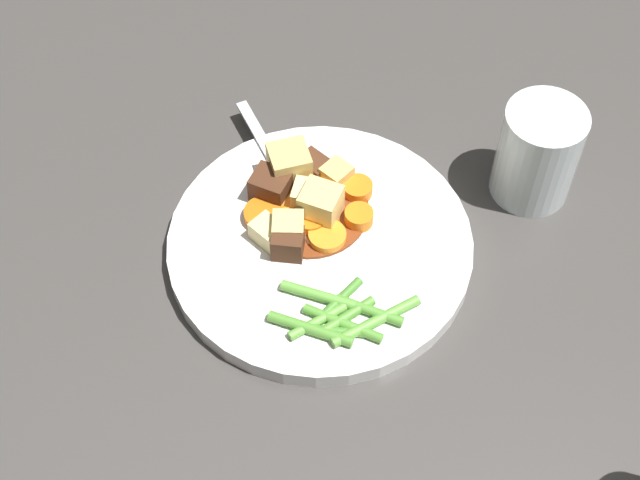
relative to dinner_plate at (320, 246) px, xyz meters
name	(u,v)px	position (x,y,z in m)	size (l,w,h in m)	color
ground_plane	(320,251)	(0.00, 0.00, -0.01)	(3.00, 3.00, 0.00)	#423F3D
dinner_plate	(320,246)	(0.00, 0.00, 0.00)	(0.26, 0.26, 0.02)	white
stew_sauce	(309,209)	(0.03, 0.01, 0.01)	(0.10, 0.10, 0.00)	brown
carrot_slice_0	(310,219)	(0.02, 0.01, 0.01)	(0.03, 0.03, 0.01)	orange
carrot_slice_1	(327,197)	(0.04, 0.00, 0.01)	(0.03, 0.03, 0.01)	orange
carrot_slice_2	(264,215)	(0.02, 0.05, 0.01)	(0.03, 0.03, 0.01)	orange
carrot_slice_3	(358,189)	(0.05, -0.03, 0.01)	(0.03, 0.03, 0.01)	orange
carrot_slice_4	(327,238)	(0.00, -0.01, 0.01)	(0.03, 0.03, 0.01)	orange
carrot_slice_5	(320,183)	(0.06, 0.00, 0.01)	(0.03, 0.03, 0.01)	orange
carrot_slice_6	(284,207)	(0.03, 0.03, 0.01)	(0.04, 0.04, 0.01)	orange
carrot_slice_7	(359,217)	(0.02, -0.03, 0.02)	(0.02, 0.02, 0.01)	orange
potato_chunk_0	(289,166)	(0.07, 0.03, 0.03)	(0.03, 0.03, 0.04)	#DBBC6B
potato_chunk_1	(326,205)	(0.02, 0.00, 0.03)	(0.03, 0.03, 0.03)	#E5CC7A
potato_chunk_2	(268,232)	(0.00, 0.04, 0.02)	(0.02, 0.03, 0.02)	#EAD68C
potato_chunk_3	(288,226)	(0.00, 0.03, 0.02)	(0.02, 0.03, 0.03)	#E5CC7A
potato_chunk_4	(337,176)	(0.06, -0.01, 0.02)	(0.02, 0.02, 0.02)	#DBBC6B
potato_chunk_5	(306,197)	(0.04, 0.01, 0.02)	(0.02, 0.02, 0.02)	#EAD68C
meat_chunk_0	(314,167)	(0.07, 0.01, 0.02)	(0.03, 0.02, 0.02)	#4C2B19
meat_chunk_1	(288,243)	(-0.01, 0.03, 0.02)	(0.03, 0.02, 0.02)	#4C2B19
meat_chunk_2	(271,187)	(0.05, 0.04, 0.02)	(0.03, 0.03, 0.03)	#4C2B19
green_bean_0	(310,329)	(-0.09, 0.01, 0.01)	(0.01, 0.01, 0.07)	#599E38
green_bean_1	(369,310)	(-0.07, -0.04, 0.01)	(0.01, 0.01, 0.06)	#599E38
green_bean_2	(315,295)	(-0.06, 0.00, 0.01)	(0.01, 0.01, 0.06)	#66AD42
green_bean_3	(343,323)	(-0.08, -0.02, 0.01)	(0.01, 0.01, 0.07)	#599E38
green_bean_4	(376,321)	(-0.08, -0.05, 0.01)	(0.01, 0.01, 0.08)	#66AD42
green_bean_5	(346,317)	(-0.08, -0.02, 0.01)	(0.01, 0.01, 0.05)	#599E38
green_bean_6	(333,331)	(-0.09, -0.01, 0.01)	(0.01, 0.01, 0.06)	#4C8E33
green_bean_7	(334,305)	(-0.07, -0.01, 0.01)	(0.01, 0.01, 0.06)	#4C8E33
green_bean_8	(318,321)	(-0.08, 0.00, 0.01)	(0.01, 0.01, 0.05)	#66AD42
fork	(281,173)	(0.07, 0.04, 0.01)	(0.16, 0.09, 0.00)	silver
water_glass	(538,153)	(0.08, -0.19, 0.04)	(0.07, 0.07, 0.09)	silver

